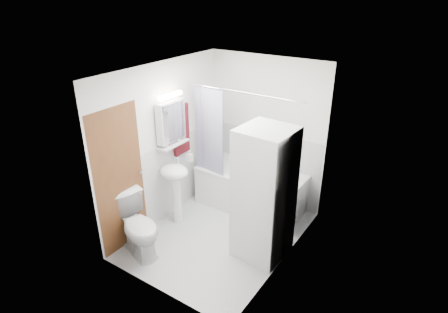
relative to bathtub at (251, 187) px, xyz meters
The scene contains 20 objects.
floor 0.99m from the bathtub, 88.76° to the right, with size 2.60×2.60×0.00m, color silver.
room_walls 1.46m from the bathtub, 88.76° to the right, with size 2.60×2.60×2.60m.
wainscot 0.67m from the bathtub, 88.19° to the right, with size 1.98×2.58×2.58m.
door 1.85m from the bathtub, 122.32° to the right, with size 0.05×2.00×2.00m.
bathtub is the anchor object (origin of this frame).
tub_spout 0.72m from the bathtub, 58.78° to the left, with size 0.04×0.04×0.12m, color silver.
curtain_rod 1.68m from the bathtub, 90.00° to the right, with size 0.02×0.02×1.88m, color silver.
shower_curtain 1.11m from the bathtub, 148.79° to the right, with size 0.55×0.02×1.45m.
sink 1.28m from the bathtub, 126.69° to the right, with size 0.44×0.37×1.04m.
medicine_cabinet 1.71m from the bathtub, 137.18° to the right, with size 0.13×0.50×0.71m.
shelf 1.46m from the bathtub, 136.70° to the right, with size 0.18×0.54×0.03m, color silver.
shower_caddy 0.89m from the bathtub, 52.00° to the left, with size 0.22×0.06×0.02m, color silver.
towel 1.47m from the bathtub, 148.18° to the right, with size 0.07×0.33×0.79m.
washer_dryer 1.27m from the bathtub, 52.64° to the right, with size 0.68×0.67×1.80m.
toilet 1.95m from the bathtub, 111.10° to the right, with size 0.46×0.82×0.81m, color white.
soap_pump 1.13m from the bathtub, 135.85° to the right, with size 0.08×0.17×0.08m, color gray.
shelf_bottle 1.58m from the bathtub, 131.89° to the right, with size 0.07×0.18×0.07m, color gray.
shelf_cup 1.44m from the bathtub, 141.18° to the right, with size 0.10×0.09×0.10m, color gray.
shampoo_a 1.00m from the bathtub, 40.87° to the left, with size 0.13×0.17×0.13m, color gray.
shampoo_b 1.03m from the bathtub, 33.15° to the left, with size 0.08×0.21×0.08m, color #2946A4.
Camera 1 is at (2.53, -3.71, 3.34)m, focal length 30.00 mm.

